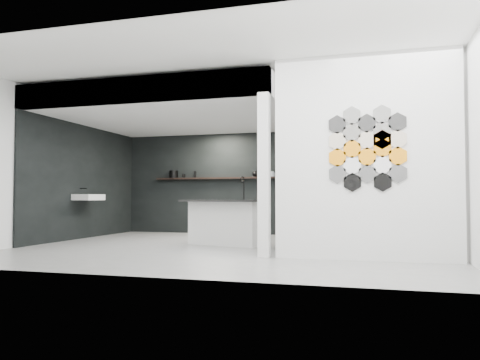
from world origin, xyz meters
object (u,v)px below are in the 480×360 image
kettle (256,174)px  bottle_dark (195,174)px  partition_panel (365,157)px  glass_vase (272,174)px  stockpot (174,174)px  utensil_cup (184,176)px  wall_basin (89,197)px  kitchen_island (226,222)px  glass_bowl (272,175)px

kettle → bottle_dark: (-1.49, 0.00, 0.00)m
kettle → partition_panel: bearing=-37.6°
glass_vase → kettle: bearing=180.0°
stockpot → glass_vase: 2.43m
partition_panel → utensil_cup: 5.74m
wall_basin → bottle_dark: (1.51, 2.07, 0.54)m
bottle_dark → wall_basin: bearing=-126.2°
bottle_dark → kitchen_island: bearing=-57.7°
glass_bowl → bottle_dark: 1.88m
wall_basin → glass_bowl: bearing=31.3°
wall_basin → kettle: bearing=34.5°
glass_bowl → bottle_dark: (-1.88, 0.00, 0.03)m
partition_panel → glass_bowl: partition_panel is taller
kettle → bottle_dark: 1.49m
kitchen_island → kettle: kettle is taller
glass_vase → bottle_dark: (-1.88, 0.00, 0.01)m
kitchen_island → glass_bowl: (0.34, 2.43, 0.95)m
wall_basin → bottle_dark: size_ratio=4.02×
utensil_cup → partition_panel: bearing=-42.3°
glass_bowl → kettle: bearing=180.0°
bottle_dark → glass_vase: bearing=0.0°
kettle → utensil_cup: (-1.78, 0.00, -0.03)m
stockpot → bottle_dark: stockpot is taller
kitchen_island → bottle_dark: size_ratio=11.06×
partition_panel → kitchen_island: bearing=149.3°
kettle → glass_vase: bearing=19.9°
wall_basin → kettle: (3.00, 2.07, 0.54)m
stockpot → glass_bowl: (2.43, 0.00, -0.04)m
partition_panel → glass_bowl: bearing=118.2°
glass_vase → utensil_cup: bearing=180.0°
glass_vase → stockpot: bearing=180.0°
partition_panel → utensil_cup: partition_panel is taller
glass_vase → wall_basin: bearing=-148.7°
glass_vase → utensil_cup: size_ratio=1.34×
kettle → wall_basin: bearing=-125.6°
stockpot → utensil_cup: 0.26m
kitchen_island → glass_vase: (0.34, 2.43, 0.96)m
kettle → stockpot: bearing=-160.1°
partition_panel → glass_vase: (-2.08, 3.87, -0.02)m
stockpot → glass_vase: bearing=0.0°
bottle_dark → utensil_cup: (-0.29, 0.00, -0.03)m
stockpot → kettle: bearing=0.0°
partition_panel → bottle_dark: (-3.95, 3.87, -0.01)m
glass_bowl → glass_vase: bearing=0.0°
kettle → glass_vase: (0.39, 0.00, -0.01)m
kitchen_island → kettle: bearing=107.1°
bottle_dark → utensil_cup: bottle_dark is taller
wall_basin → kitchen_island: (3.05, -0.37, -0.44)m
stockpot → bottle_dark: bearing=0.0°
kitchen_island → kettle: size_ratio=9.84×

